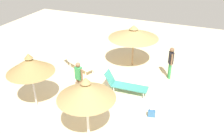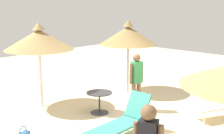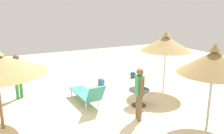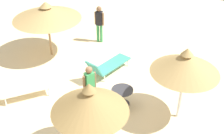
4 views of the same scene
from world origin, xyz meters
name	(u,v)px [view 2 (image 2 of 4)]	position (x,y,z in m)	size (l,w,h in m)	color
ground	(138,124)	(0.00, 0.00, -0.05)	(24.00, 24.00, 0.10)	beige
parasol_umbrella_center	(128,35)	(-2.19, 2.12, 2.03)	(2.02, 2.02, 2.56)	#B2B2B7
parasol_umbrella_edge	(39,40)	(-3.06, -0.97, 2.08)	(2.09, 2.09, 2.59)	white
lounge_chair_far_right	(119,122)	(0.34, -1.17, 0.42)	(0.69, 2.12, 0.96)	teal
person_standing_near_right	(136,78)	(-0.68, 0.73, 0.99)	(0.28, 0.47, 1.71)	brown
side_table_round	(99,99)	(-1.30, -0.19, 0.43)	(0.75, 0.75, 0.62)	#2D2D33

